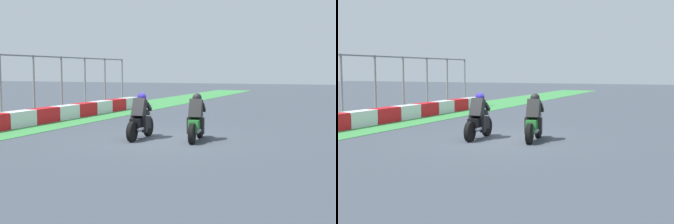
% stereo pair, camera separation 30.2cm
% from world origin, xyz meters
% --- Properties ---
extents(ground_plane, '(120.00, 120.00, 0.00)m').
position_xyz_m(ground_plane, '(0.00, 0.00, 0.00)').
color(ground_plane, '#3C434D').
extents(grass_verge, '(72.00, 3.82, 0.02)m').
position_xyz_m(grass_verge, '(0.00, 6.61, 0.01)').
color(grass_verge, '#398843').
rests_on(grass_verge, ground_plane).
extents(track_barrier, '(21.97, 0.60, 0.64)m').
position_xyz_m(track_barrier, '(0.00, 6.52, 0.32)').
color(track_barrier, red).
rests_on(track_barrier, ground_plane).
extents(rider_lane_a, '(2.04, 0.59, 1.51)m').
position_xyz_m(rider_lane_a, '(0.13, -1.05, 0.62)').
color(rider_lane_a, black).
rests_on(rider_lane_a, ground_plane).
extents(rider_lane_b, '(2.04, 0.55, 1.51)m').
position_xyz_m(rider_lane_b, '(-0.16, 0.77, 0.62)').
color(rider_lane_b, black).
rests_on(rider_lane_b, ground_plane).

